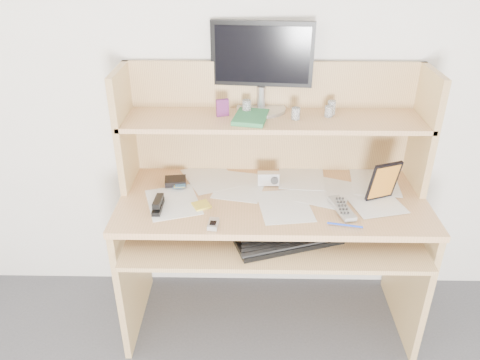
{
  "coord_description": "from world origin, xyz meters",
  "views": [
    {
      "loc": [
        -0.12,
        -0.37,
        1.84
      ],
      "look_at": [
        -0.15,
        1.43,
        0.87
      ],
      "focal_mm": 35.0,
      "sensor_mm": 36.0,
      "label": 1
    }
  ],
  "objects_px": {
    "tv_remote": "(342,208)",
    "game_case": "(384,181)",
    "desk": "(271,199)",
    "monitor": "(262,64)",
    "keyboard": "(289,240)"
  },
  "relations": [
    {
      "from": "tv_remote",
      "to": "game_case",
      "type": "xyz_separation_m",
      "value": [
        0.19,
        0.09,
        0.09
      ]
    },
    {
      "from": "desk",
      "to": "monitor",
      "type": "relative_size",
      "value": 3.01
    },
    {
      "from": "tv_remote",
      "to": "monitor",
      "type": "bearing_deg",
      "value": 118.8
    },
    {
      "from": "keyboard",
      "to": "tv_remote",
      "type": "bearing_deg",
      "value": 4.41
    },
    {
      "from": "game_case",
      "to": "monitor",
      "type": "distance_m",
      "value": 0.76
    },
    {
      "from": "keyboard",
      "to": "monitor",
      "type": "distance_m",
      "value": 0.8
    },
    {
      "from": "tv_remote",
      "to": "desk",
      "type": "bearing_deg",
      "value": 132.8
    },
    {
      "from": "game_case",
      "to": "desk",
      "type": "bearing_deg",
      "value": 146.33
    },
    {
      "from": "desk",
      "to": "monitor",
      "type": "xyz_separation_m",
      "value": [
        -0.06,
        0.19,
        0.6
      ]
    },
    {
      "from": "desk",
      "to": "keyboard",
      "type": "xyz_separation_m",
      "value": [
        0.06,
        -0.29,
        -0.03
      ]
    },
    {
      "from": "tv_remote",
      "to": "monitor",
      "type": "xyz_separation_m",
      "value": [
        -0.35,
        0.38,
        0.53
      ]
    },
    {
      "from": "tv_remote",
      "to": "monitor",
      "type": "height_order",
      "value": "monitor"
    },
    {
      "from": "desk",
      "to": "game_case",
      "type": "distance_m",
      "value": 0.52
    },
    {
      "from": "tv_remote",
      "to": "game_case",
      "type": "distance_m",
      "value": 0.23
    },
    {
      "from": "tv_remote",
      "to": "monitor",
      "type": "distance_m",
      "value": 0.74
    }
  ]
}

